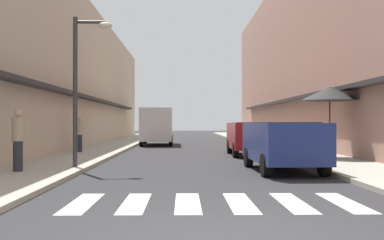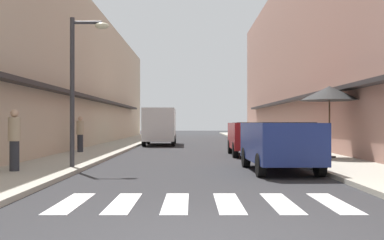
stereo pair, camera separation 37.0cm
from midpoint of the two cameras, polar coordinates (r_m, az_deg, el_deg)
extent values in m
plane|color=#2B2B2D|center=(26.16, 0.73, -3.51)|extent=(112.04, 112.04, 0.00)
cube|color=#ADA899|center=(26.52, -9.55, -3.33)|extent=(2.52, 71.30, 0.12)
cube|color=#ADA899|center=(26.65, 10.95, -3.32)|extent=(2.52, 71.30, 0.12)
cube|color=#C6B299|center=(28.97, -16.41, 5.26)|extent=(5.00, 47.83, 8.54)
cube|color=#332D2D|center=(28.21, -11.05, 2.42)|extent=(0.50, 33.48, 0.16)
cube|color=#A87A6B|center=(29.36, 17.64, 8.02)|extent=(5.00, 47.83, 11.42)
cube|color=#332D2D|center=(28.36, 12.35, 2.40)|extent=(0.50, 33.48, 0.16)
cube|color=silver|center=(8.72, -13.58, -9.92)|extent=(0.45, 2.20, 0.01)
cube|color=silver|center=(8.55, -7.29, -10.12)|extent=(0.45, 2.20, 0.01)
cube|color=silver|center=(8.49, -0.81, -10.19)|extent=(0.45, 2.20, 0.01)
cube|color=silver|center=(8.53, 5.68, -10.15)|extent=(0.45, 2.20, 0.01)
cube|color=silver|center=(8.68, 12.03, -9.97)|extent=(0.45, 2.20, 0.01)
cube|color=silver|center=(8.92, 18.10, -9.70)|extent=(0.45, 2.20, 0.01)
cube|color=navy|center=(14.06, 11.34, -2.66)|extent=(1.87, 4.24, 1.13)
cube|color=black|center=(13.85, 11.51, -1.43)|extent=(1.54, 2.39, 0.56)
cylinder|color=black|center=(15.30, 7.26, -4.59)|extent=(0.24, 0.65, 0.64)
cylinder|color=black|center=(15.63, 13.04, -4.50)|extent=(0.24, 0.65, 0.64)
cylinder|color=black|center=(12.59, 9.23, -5.52)|extent=(0.24, 0.65, 0.64)
cylinder|color=black|center=(12.98, 16.17, -5.35)|extent=(0.24, 0.65, 0.64)
cube|color=maroon|center=(20.67, 7.66, -1.91)|extent=(1.78, 4.04, 1.13)
cube|color=black|center=(20.46, 7.73, -1.07)|extent=(1.49, 2.26, 0.56)
cylinder|color=black|center=(21.93, 5.15, -3.29)|extent=(0.22, 0.64, 0.64)
cylinder|color=black|center=(22.12, 9.26, -3.26)|extent=(0.22, 0.64, 0.64)
cylinder|color=black|center=(19.29, 5.82, -3.70)|extent=(0.22, 0.64, 0.64)
cylinder|color=black|center=(19.50, 10.48, -3.66)|extent=(0.22, 0.64, 0.64)
cube|color=silver|center=(30.11, -3.69, -0.55)|extent=(2.05, 5.44, 2.03)
cube|color=black|center=(29.85, -3.72, 0.90)|extent=(1.69, 3.05, 0.56)
cylinder|color=black|center=(31.96, -5.15, -2.35)|extent=(0.23, 0.64, 0.64)
cylinder|color=black|center=(31.89, -1.94, -2.36)|extent=(0.23, 0.64, 0.64)
cylinder|color=black|center=(28.41, -5.66, -2.61)|extent=(0.23, 0.64, 0.64)
cylinder|color=black|center=(28.33, -2.04, -2.62)|extent=(0.23, 0.64, 0.64)
cylinder|color=#38383D|center=(14.50, -13.91, 3.36)|extent=(0.14, 0.14, 4.54)
cylinder|color=#38383D|center=(14.69, -12.16, 11.66)|extent=(0.90, 0.10, 0.10)
ellipsoid|color=beige|center=(14.59, -10.40, 11.35)|extent=(0.44, 0.28, 0.20)
cylinder|color=#262626|center=(18.52, 17.04, -4.36)|extent=(0.48, 0.48, 0.06)
cylinder|color=#4C3823|center=(18.48, 17.03, -0.64)|extent=(0.06, 0.06, 2.46)
cone|color=black|center=(18.51, 17.03, 3.17)|extent=(2.26, 2.26, 0.55)
cylinder|color=#282B33|center=(13.69, -20.38, -4.18)|extent=(0.26, 0.26, 0.83)
cylinder|color=tan|center=(13.66, -20.38, -1.07)|extent=(0.34, 0.34, 0.66)
sphere|color=tan|center=(13.66, -20.37, 0.78)|extent=(0.22, 0.22, 0.22)
cylinder|color=#282B33|center=(21.60, -13.21, -2.81)|extent=(0.26, 0.26, 0.79)
cylinder|color=tan|center=(21.58, -13.20, -0.94)|extent=(0.34, 0.34, 0.63)
sphere|color=tan|center=(21.58, -13.20, 0.18)|extent=(0.21, 0.21, 0.21)
camera|label=1|loc=(0.19, -89.51, 0.00)|focal=43.31mm
camera|label=2|loc=(0.19, 90.49, 0.00)|focal=43.31mm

